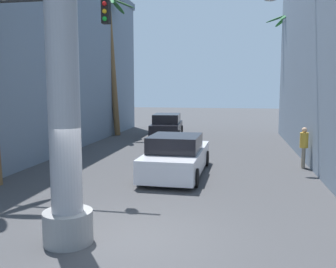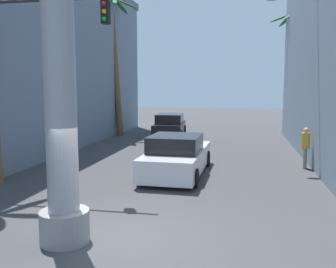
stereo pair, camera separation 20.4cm
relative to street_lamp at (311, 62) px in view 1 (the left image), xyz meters
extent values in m
plane|color=#424244|center=(-5.32, 1.17, -4.35)|extent=(87.05, 87.05, 0.00)
cylinder|color=#9E9EA3|center=(-6.50, -9.31, 0.23)|extent=(0.66, 0.66, 9.16)
cylinder|color=gray|center=(-6.50, -9.31, -4.00)|extent=(1.06, 1.06, 0.70)
cylinder|color=#59595E|center=(0.36, 0.00, -0.75)|extent=(0.16, 0.16, 7.21)
cube|color=black|center=(-6.99, -5.24, 1.27)|extent=(0.24, 0.24, 0.70)
sphere|color=red|center=(-6.99, -5.37, 1.49)|extent=(0.14, 0.14, 0.14)
sphere|color=yellow|center=(-6.99, -5.37, 1.27)|extent=(0.14, 0.14, 0.14)
sphere|color=green|center=(-6.99, -5.37, 1.05)|extent=(0.14, 0.14, 0.14)
cylinder|color=black|center=(-6.10, -0.76, -4.03)|extent=(0.23, 0.64, 0.64)
cylinder|color=black|center=(-4.23, -0.80, -4.03)|extent=(0.23, 0.64, 0.64)
cylinder|color=black|center=(-6.18, -4.28, -4.03)|extent=(0.23, 0.64, 0.64)
cylinder|color=black|center=(-4.31, -4.32, -4.03)|extent=(0.23, 0.64, 0.64)
cube|color=silver|center=(-5.20, -2.54, -3.79)|extent=(2.08, 5.08, 0.80)
cube|color=black|center=(-5.21, -2.92, -3.09)|extent=(1.86, 2.16, 0.60)
cylinder|color=black|center=(-8.57, 9.62, -4.03)|extent=(0.27, 0.66, 0.64)
cylinder|color=black|center=(-6.83, 9.76, -4.03)|extent=(0.27, 0.66, 0.64)
cylinder|color=black|center=(-8.32, 6.52, -4.03)|extent=(0.27, 0.66, 0.64)
cylinder|color=black|center=(-6.59, 6.66, -4.03)|extent=(0.27, 0.66, 0.64)
cube|color=black|center=(-7.58, 8.14, -3.79)|extent=(2.18, 4.57, 0.80)
cube|color=black|center=(-7.58, 8.14, -3.09)|extent=(1.87, 2.57, 0.60)
cylinder|color=brown|center=(0.75, 10.86, -0.25)|extent=(0.72, 0.69, 8.23)
ellipsoid|color=#28772D|center=(1.44, 10.54, 3.64)|extent=(1.68, 0.63, 0.81)
ellipsoid|color=#21732D|center=(1.07, 11.41, 3.70)|extent=(1.25, 1.61, 0.64)
ellipsoid|color=#267A2D|center=(0.10, 11.41, 3.64)|extent=(1.21, 1.57, 0.81)
ellipsoid|color=#205C2D|center=(-0.28, 10.82, 3.70)|extent=(1.73, 0.63, 0.64)
ellipsoid|color=#1F5B2D|center=(0.11, 9.95, 3.65)|extent=(1.20, 1.58, 0.78)
ellipsoid|color=#26782D|center=(0.95, 9.90, 3.72)|extent=(1.05, 1.70, 0.56)
cylinder|color=brown|center=(-11.41, 8.38, 0.17)|extent=(0.95, 0.43, 9.06)
ellipsoid|color=#31652D|center=(-10.56, 8.22, 4.51)|extent=(1.64, 0.58, 0.73)
ellipsoid|color=#2C682D|center=(-11.14, 8.91, 4.47)|extent=(0.82, 1.60, 0.84)
ellipsoid|color=#277A2D|center=(-11.98, 8.71, 4.51)|extent=(1.37, 1.41, 0.73)
ellipsoid|color=#207A2D|center=(-12.16, 7.75, 4.47)|extent=(1.57, 0.99, 0.85)
ellipsoid|color=#1E602D|center=(-11.06, 7.34, 4.51)|extent=(0.97, 1.62, 0.73)
cylinder|color=gray|center=(-0.22, -0.59, -3.93)|extent=(0.14, 0.14, 0.85)
cylinder|color=gray|center=(-0.20, -0.39, -3.93)|extent=(0.14, 0.14, 0.85)
cylinder|color=gold|center=(-0.21, -0.49, -3.19)|extent=(0.37, 0.37, 0.63)
sphere|color=tan|center=(-0.21, -0.49, -2.77)|extent=(0.22, 0.22, 0.22)
camera|label=1|loc=(-3.00, -16.52, -1.03)|focal=40.00mm
camera|label=2|loc=(-2.80, -16.48, -1.03)|focal=40.00mm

